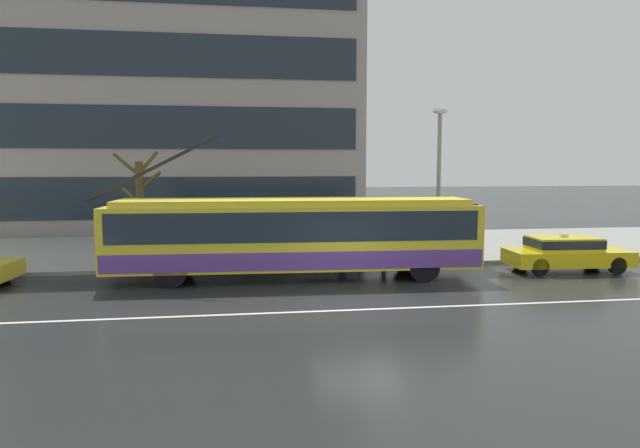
# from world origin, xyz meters

# --- Properties ---
(ground_plane) EXTENTS (160.00, 160.00, 0.00)m
(ground_plane) POSITION_xyz_m (0.00, 0.00, 0.00)
(ground_plane) COLOR #232626
(sidewalk_slab) EXTENTS (80.00, 10.00, 0.14)m
(sidewalk_slab) POSITION_xyz_m (0.00, 9.89, 0.07)
(sidewalk_slab) COLOR gray
(sidewalk_slab) RESTS_ON ground_plane
(lane_centre_line) EXTENTS (72.00, 0.14, 0.01)m
(lane_centre_line) POSITION_xyz_m (0.00, -1.20, 0.00)
(lane_centre_line) COLOR silver
(lane_centre_line) RESTS_ON ground_plane
(trolleybus) EXTENTS (13.05, 2.97, 4.88)m
(trolleybus) POSITION_xyz_m (-1.49, 3.29, 1.52)
(trolleybus) COLOR yellow
(trolleybus) RESTS_ON ground_plane
(taxi_ahead_of_bus) EXTENTS (4.44, 1.97, 1.39)m
(taxi_ahead_of_bus) POSITION_xyz_m (8.49, 3.17, 0.70)
(taxi_ahead_of_bus) COLOR yellow
(taxi_ahead_of_bus) RESTS_ON ground_plane
(bus_shelter) EXTENTS (3.85, 1.72, 2.39)m
(bus_shelter) POSITION_xyz_m (-2.72, 6.81, 1.95)
(bus_shelter) COLOR gray
(bus_shelter) RESTS_ON sidewalk_slab
(pedestrian_at_shelter) EXTENTS (1.37, 1.37, 2.02)m
(pedestrian_at_shelter) POSITION_xyz_m (1.81, 7.95, 1.78)
(pedestrian_at_shelter) COLOR brown
(pedestrian_at_shelter) RESTS_ON sidewalk_slab
(pedestrian_approaching_curb) EXTENTS (1.24, 1.24, 1.87)m
(pedestrian_approaching_curb) POSITION_xyz_m (0.54, 5.61, 1.59)
(pedestrian_approaching_curb) COLOR navy
(pedestrian_approaching_curb) RESTS_ON sidewalk_slab
(pedestrian_walking_past) EXTENTS (0.40, 0.40, 1.69)m
(pedestrian_walking_past) POSITION_xyz_m (2.21, 5.43, 1.14)
(pedestrian_walking_past) COLOR #45494B
(pedestrian_walking_past) RESTS_ON sidewalk_slab
(pedestrian_waiting_by_pole) EXTENTS (0.51, 0.51, 1.58)m
(pedestrian_waiting_by_pole) POSITION_xyz_m (3.26, 6.28, 1.07)
(pedestrian_waiting_by_pole) COLOR brown
(pedestrian_waiting_by_pole) RESTS_ON sidewalk_slab
(street_lamp) EXTENTS (0.60, 0.32, 5.97)m
(street_lamp) POSITION_xyz_m (4.55, 5.87, 3.72)
(street_lamp) COLOR gray
(street_lamp) RESTS_ON sidewalk_slab
(street_tree_bare) EXTENTS (1.93, 0.87, 4.31)m
(street_tree_bare) POSITION_xyz_m (-7.31, 7.74, 2.35)
(street_tree_bare) COLOR brown
(street_tree_bare) RESTS_ON sidewalk_slab
(office_tower_corner_left) EXTENTS (21.17, 11.49, 23.31)m
(office_tower_corner_left) POSITION_xyz_m (-6.58, 21.34, 11.67)
(office_tower_corner_left) COLOR gray
(office_tower_corner_left) RESTS_ON ground_plane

